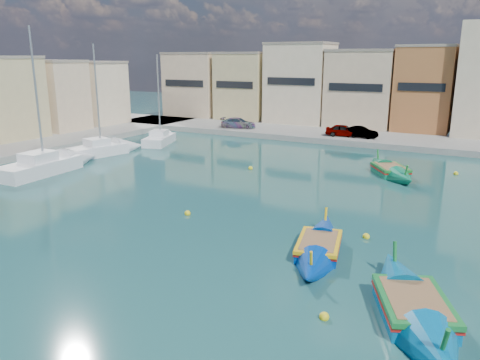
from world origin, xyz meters
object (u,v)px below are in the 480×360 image
Objects in this scene: yacht_north at (164,138)px; luzzu_green at (390,172)px; luzzu_cyan_south at (413,310)px; yacht_mid at (60,163)px; luzzu_blue_south at (319,248)px; yacht_midnorth at (113,149)px.

luzzu_green is at bearing -8.30° from yacht_north.
luzzu_cyan_south reaches higher than luzzu_green.
luzzu_blue_south is at bearing -14.18° from yacht_mid.
luzzu_cyan_south is 0.89× the size of yacht_north.
yacht_midnorth is 0.90× the size of yacht_mid.
yacht_midnorth is at bearing 96.73° from yacht_mid.
luzzu_green is 0.78× the size of yacht_north.
yacht_north is 7.47m from yacht_midnorth.
yacht_north is 0.82× the size of yacht_mid.
luzzu_green is at bearing 8.62° from yacht_midnorth.
luzzu_green is at bearing 103.14° from luzzu_cyan_south.
yacht_mid reaches higher than luzzu_cyan_south.
yacht_midnorth is (-30.18, 17.15, 0.14)m from luzzu_cyan_south.
luzzu_blue_south is 6.16m from luzzu_cyan_south.
yacht_north reaches higher than luzzu_cyan_south.
luzzu_green is 0.71× the size of yacht_midnorth.
yacht_north is at bearing 86.60° from yacht_midnorth.
yacht_north is 0.91× the size of yacht_midnorth.
yacht_north reaches higher than luzzu_green.
yacht_mid reaches higher than luzzu_green.
yacht_midnorth is (-0.44, -7.46, 0.04)m from yacht_north.
yacht_mid is at bearing -88.44° from yacht_north.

